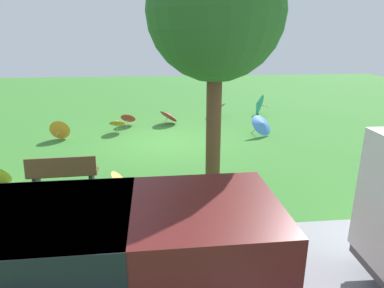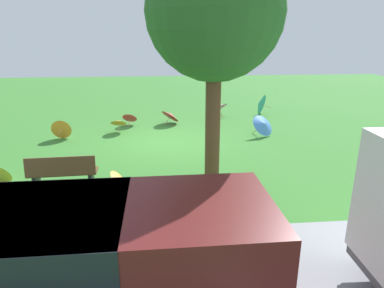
{
  "view_description": "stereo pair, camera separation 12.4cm",
  "coord_description": "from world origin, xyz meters",
  "px_view_note": "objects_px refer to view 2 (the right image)",
  "views": [
    {
      "loc": [
        0.22,
        11.4,
        3.62
      ],
      "look_at": [
        -0.73,
        2.07,
        0.6
      ],
      "focal_mm": 31.95,
      "sensor_mm": 36.0,
      "label": 1
    },
    {
      "loc": [
        0.1,
        11.41,
        3.62
      ],
      "look_at": [
        -0.73,
        2.07,
        0.6
      ],
      "focal_mm": 31.95,
      "sensor_mm": 36.0,
      "label": 2
    }
  ],
  "objects_px": {
    "parasol_red_0": "(171,115)",
    "parasol_orange_2": "(120,179)",
    "park_bench": "(63,173)",
    "parasol_pink_0": "(218,107)",
    "parasol_red_1": "(130,117)",
    "parasol_orange_3": "(119,122)",
    "shade_tree": "(215,13)",
    "parasol_blue_0": "(264,125)",
    "van_dark": "(87,251)",
    "parasol_teal_0": "(260,104)",
    "parasol_orange_0": "(62,129)"
  },
  "relations": [
    {
      "from": "parasol_orange_3",
      "to": "parasol_orange_0",
      "type": "bearing_deg",
      "value": 18.24
    },
    {
      "from": "park_bench",
      "to": "parasol_teal_0",
      "type": "height_order",
      "value": "parasol_teal_0"
    },
    {
      "from": "parasol_blue_0",
      "to": "parasol_orange_3",
      "type": "relative_size",
      "value": 1.77
    },
    {
      "from": "van_dark",
      "to": "park_bench",
      "type": "height_order",
      "value": "van_dark"
    },
    {
      "from": "van_dark",
      "to": "parasol_orange_0",
      "type": "relative_size",
      "value": 6.29
    },
    {
      "from": "parasol_blue_0",
      "to": "parasol_red_0",
      "type": "distance_m",
      "value": 3.99
    },
    {
      "from": "shade_tree",
      "to": "parasol_orange_0",
      "type": "distance_m",
      "value": 7.59
    },
    {
      "from": "shade_tree",
      "to": "parasol_orange_3",
      "type": "bearing_deg",
      "value": -61.23
    },
    {
      "from": "parasol_orange_2",
      "to": "parasol_red_0",
      "type": "bearing_deg",
      "value": -102.32
    },
    {
      "from": "park_bench",
      "to": "parasol_pink_0",
      "type": "height_order",
      "value": "park_bench"
    },
    {
      "from": "parasol_blue_0",
      "to": "parasol_red_1",
      "type": "height_order",
      "value": "parasol_blue_0"
    },
    {
      "from": "parasol_red_1",
      "to": "parasol_orange_0",
      "type": "bearing_deg",
      "value": 36.39
    },
    {
      "from": "van_dark",
      "to": "parasol_red_1",
      "type": "xyz_separation_m",
      "value": [
        0.31,
        -10.03,
        -0.56
      ]
    },
    {
      "from": "shade_tree",
      "to": "parasol_orange_0",
      "type": "relative_size",
      "value": 7.62
    },
    {
      "from": "parasol_blue_0",
      "to": "shade_tree",
      "type": "bearing_deg",
      "value": 58.91
    },
    {
      "from": "parasol_blue_0",
      "to": "parasol_teal_0",
      "type": "xyz_separation_m",
      "value": [
        -0.88,
        -3.6,
        0.04
      ]
    },
    {
      "from": "parasol_red_1",
      "to": "parasol_orange_2",
      "type": "bearing_deg",
      "value": 92.71
    },
    {
      "from": "parasol_red_0",
      "to": "parasol_orange_2",
      "type": "relative_size",
      "value": 1.74
    },
    {
      "from": "shade_tree",
      "to": "parasol_orange_3",
      "type": "height_order",
      "value": "shade_tree"
    },
    {
      "from": "parasol_orange_3",
      "to": "parasol_blue_0",
      "type": "bearing_deg",
      "value": 169.77
    },
    {
      "from": "parasol_red_1",
      "to": "parasol_orange_3",
      "type": "xyz_separation_m",
      "value": [
        0.34,
        1.05,
        0.06
      ]
    },
    {
      "from": "parasol_orange_0",
      "to": "parasol_red_1",
      "type": "distance_m",
      "value": 2.85
    },
    {
      "from": "van_dark",
      "to": "park_bench",
      "type": "xyz_separation_m",
      "value": [
        1.38,
        -3.86,
        -0.45
      ]
    },
    {
      "from": "parasol_red_1",
      "to": "parasol_orange_3",
      "type": "relative_size",
      "value": 1.13
    },
    {
      "from": "shade_tree",
      "to": "parasol_orange_3",
      "type": "distance_m",
      "value": 6.97
    },
    {
      "from": "van_dark",
      "to": "parasol_blue_0",
      "type": "xyz_separation_m",
      "value": [
        -4.76,
        -8.0,
        -0.48
      ]
    },
    {
      "from": "parasol_teal_0",
      "to": "parasol_red_0",
      "type": "bearing_deg",
      "value": 19.06
    },
    {
      "from": "parasol_orange_0",
      "to": "parasol_orange_3",
      "type": "height_order",
      "value": "parasol_orange_0"
    },
    {
      "from": "parasol_red_1",
      "to": "parasol_orange_2",
      "type": "height_order",
      "value": "parasol_red_1"
    },
    {
      "from": "shade_tree",
      "to": "parasol_teal_0",
      "type": "xyz_separation_m",
      "value": [
        -3.43,
        -7.83,
        -3.58
      ]
    },
    {
      "from": "park_bench",
      "to": "van_dark",
      "type": "bearing_deg",
      "value": 109.69
    },
    {
      "from": "parasol_orange_0",
      "to": "parasol_orange_2",
      "type": "xyz_separation_m",
      "value": [
        -2.59,
        4.61,
        -0.07
      ]
    },
    {
      "from": "shade_tree",
      "to": "parasol_blue_0",
      "type": "height_order",
      "value": "shade_tree"
    },
    {
      "from": "parasol_orange_2",
      "to": "parasol_orange_3",
      "type": "bearing_deg",
      "value": -83.12
    },
    {
      "from": "parasol_pink_0",
      "to": "parasol_orange_3",
      "type": "xyz_separation_m",
      "value": [
        4.2,
        2.24,
        -0.03
      ]
    },
    {
      "from": "parasol_orange_0",
      "to": "parasol_teal_0",
      "type": "height_order",
      "value": "parasol_teal_0"
    },
    {
      "from": "parasol_blue_0",
      "to": "parasol_red_1",
      "type": "distance_m",
      "value": 5.46
    },
    {
      "from": "parasol_orange_0",
      "to": "parasol_red_0",
      "type": "xyz_separation_m",
      "value": [
        -3.99,
        -1.8,
        0.0
      ]
    },
    {
      "from": "parasol_orange_3",
      "to": "parasol_teal_0",
      "type": "bearing_deg",
      "value": -157.34
    },
    {
      "from": "van_dark",
      "to": "parasol_red_1",
      "type": "relative_size",
      "value": 6.52
    },
    {
      "from": "park_bench",
      "to": "shade_tree",
      "type": "xyz_separation_m",
      "value": [
        -3.59,
        0.08,
        3.59
      ]
    },
    {
      "from": "parasol_teal_0",
      "to": "parasol_orange_3",
      "type": "distance_m",
      "value": 6.82
    },
    {
      "from": "park_bench",
      "to": "shade_tree",
      "type": "relative_size",
      "value": 0.29
    },
    {
      "from": "shade_tree",
      "to": "parasol_orange_0",
      "type": "bearing_deg",
      "value": -43.43
    },
    {
      "from": "parasol_blue_0",
      "to": "parasol_orange_0",
      "type": "distance_m",
      "value": 7.37
    },
    {
      "from": "parasol_pink_0",
      "to": "parasol_blue_0",
      "type": "bearing_deg",
      "value": 110.59
    },
    {
      "from": "shade_tree",
      "to": "parasol_red_1",
      "type": "distance_m",
      "value": 7.69
    },
    {
      "from": "parasol_blue_0",
      "to": "parasol_red_1",
      "type": "bearing_deg",
      "value": -21.73
    },
    {
      "from": "parasol_red_0",
      "to": "parasol_orange_0",
      "type": "bearing_deg",
      "value": 24.28
    },
    {
      "from": "parasol_red_0",
      "to": "parasol_orange_3",
      "type": "height_order",
      "value": "parasol_red_0"
    }
  ]
}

